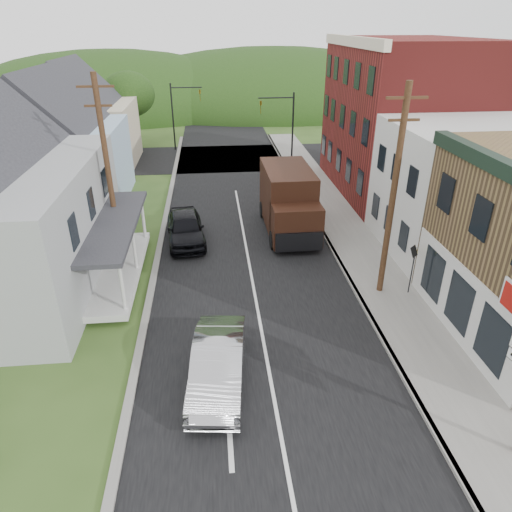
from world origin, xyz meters
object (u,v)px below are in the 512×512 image
object	(u,v)px
silver_sedan	(218,365)
delivery_van	(289,202)
dark_sedan	(185,228)
warning_sign	(413,262)

from	to	relation	value
silver_sedan	delivery_van	world-z (taller)	delivery_van
dark_sedan	delivery_van	world-z (taller)	delivery_van
dark_sedan	warning_sign	size ratio (longest dim) A/B	2.04
delivery_van	warning_sign	distance (m)	8.58
delivery_van	warning_sign	xyz separation A→B (m)	(4.18, -7.49, -0.16)
silver_sedan	warning_sign	distance (m)	9.80
silver_sedan	warning_sign	size ratio (longest dim) A/B	2.02
dark_sedan	silver_sedan	bearing A→B (deg)	-88.44
dark_sedan	delivery_van	size ratio (longest dim) A/B	0.75
warning_sign	dark_sedan	bearing A→B (deg)	142.04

